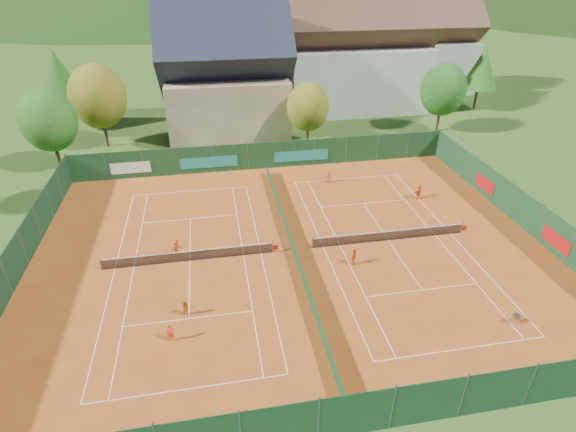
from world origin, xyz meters
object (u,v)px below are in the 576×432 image
at_px(chalet, 226,78).
at_px(player_right_near, 354,257).
at_px(player_left_near, 170,333).
at_px(player_left_mid, 185,309).
at_px(ball_hopper, 516,317).
at_px(player_left_far, 176,248).
at_px(player_right_far_b, 419,191).
at_px(hotel_block_b, 421,50).
at_px(hotel_block_a, 355,57).
at_px(player_right_far_a, 329,177).

xyz_separation_m(chalet, player_right_near, (7.16, -32.65, -5.92)).
xyz_separation_m(player_left_near, player_left_mid, (0.83, 2.05, -0.06)).
height_order(ball_hopper, player_left_far, player_left_far).
distance_m(ball_hopper, player_right_far_b, 16.98).
height_order(hotel_block_b, ball_hopper, hotel_block_b).
xyz_separation_m(ball_hopper, player_left_mid, (-20.55, 4.39, 0.06)).
bearing_deg(hotel_block_a, player_left_mid, -119.87).
xyz_separation_m(chalet, hotel_block_b, (33.00, 14.00, -0.01)).
xyz_separation_m(hotel_block_a, player_right_far_a, (-10.09, -24.59, -6.78)).
bearing_deg(player_left_near, hotel_block_b, 43.71).
bearing_deg(hotel_block_a, ball_hopper, -94.46).
bearing_deg(hotel_block_b, player_right_far_b, -113.79).
height_order(player_left_near, player_left_far, player_left_far).
distance_m(chalet, hotel_block_a, 19.94).
distance_m(player_left_far, player_right_far_b, 23.11).
xyz_separation_m(hotel_block_a, player_right_near, (-11.84, -38.65, -6.68)).
bearing_deg(player_left_mid, player_right_far_b, 55.46).
relative_size(chalet, player_left_mid, 13.18).
bearing_deg(player_left_mid, player_left_far, 121.75).
bearing_deg(player_left_near, player_right_far_b, 23.55).
relative_size(player_right_near, player_right_far_a, 1.16).
xyz_separation_m(hotel_block_a, player_left_mid, (-24.17, -42.09, -6.77)).
xyz_separation_m(player_left_far, player_right_far_a, (14.87, 10.57, -0.16)).
distance_m(player_left_mid, player_right_near, 12.81).
height_order(player_left_mid, player_right_far_a, player_left_mid).
xyz_separation_m(player_left_far, player_right_near, (13.12, -3.49, -0.07)).
height_order(ball_hopper, player_left_near, player_left_near).
xyz_separation_m(hotel_block_b, player_left_mid, (-38.17, -50.09, -6.00)).
bearing_deg(player_left_near, player_right_near, 13.15).
xyz_separation_m(player_left_mid, player_right_far_b, (21.63, 12.56, 0.12)).
height_order(chalet, hotel_block_b, chalet).
relative_size(ball_hopper, player_left_mid, 0.65).
relative_size(hotel_block_a, player_right_far_b, 14.74).
height_order(player_left_mid, player_right_far_b, player_right_far_b).
bearing_deg(chalet, hotel_block_b, 22.99).
bearing_deg(hotel_block_b, player_right_far_a, -126.47).
bearing_deg(hotel_block_b, ball_hopper, -107.93).
height_order(player_right_near, player_right_far_a, player_right_near).
bearing_deg(player_right_far_a, player_left_near, 59.66).
relative_size(chalet, player_right_far_b, 11.06).
relative_size(player_left_near, player_right_far_b, 0.92).
distance_m(hotel_block_a, ball_hopper, 47.12).
bearing_deg(player_right_far_a, ball_hopper, 113.44).
xyz_separation_m(hotel_block_a, hotel_block_b, (14.00, 8.00, -0.76)).
distance_m(player_left_near, player_left_far, 8.98).
relative_size(player_left_mid, player_right_near, 0.88).
bearing_deg(player_left_mid, hotel_block_a, 85.44).
distance_m(hotel_block_b, player_right_far_b, 41.44).
bearing_deg(player_left_mid, player_left_near, -86.78).
xyz_separation_m(hotel_block_b, player_right_near, (-25.84, -46.65, -5.92)).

